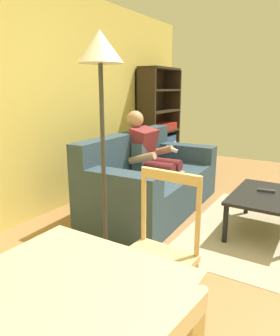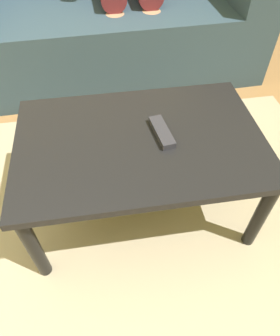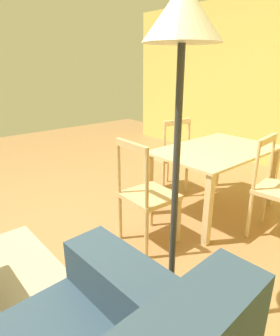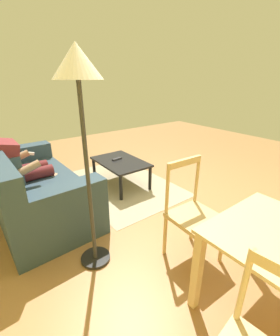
# 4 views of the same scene
# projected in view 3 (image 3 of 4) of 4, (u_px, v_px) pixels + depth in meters

# --- Properties ---
(ground_plane) EXTENTS (9.16, 9.16, 0.00)m
(ground_plane) POSITION_uv_depth(u_px,v_px,m) (53.00, 236.00, 2.76)
(ground_plane) COLOR #9E7042
(wall_side) EXTENTS (0.12, 5.39, 2.57)m
(wall_side) POSITION_uv_depth(u_px,v_px,m) (259.00, 83.00, 4.54)
(wall_side) COLOR #D2BE5D
(wall_side) RESTS_ON ground_plane
(dining_table) EXTENTS (1.32, 0.86, 0.71)m
(dining_table) POSITION_uv_depth(u_px,v_px,m) (215.00, 158.00, 3.09)
(dining_table) COLOR #D1B27F
(dining_table) RESTS_ON ground_plane
(dining_chair_near_wall) EXTENTS (0.47, 0.47, 0.94)m
(dining_chair_near_wall) POSITION_uv_depth(u_px,v_px,m) (278.00, 190.00, 2.64)
(dining_chair_near_wall) COLOR #D1B27F
(dining_chair_near_wall) RESTS_ON ground_plane
(dining_chair_facing_couch) EXTENTS (0.44, 0.44, 0.97)m
(dining_chair_facing_couch) POSITION_uv_depth(u_px,v_px,m) (147.00, 196.00, 2.53)
(dining_chair_facing_couch) COLOR tan
(dining_chair_facing_couch) RESTS_ON ground_plane
(dining_chair_by_doorway) EXTENTS (0.47, 0.47, 0.95)m
(dining_chair_by_doorway) POSITION_uv_depth(u_px,v_px,m) (168.00, 156.00, 3.63)
(dining_chair_by_doorway) COLOR #D1B27F
(dining_chair_by_doorway) RESTS_ON ground_plane
(floor_lamp) EXTENTS (0.36, 0.36, 1.88)m
(floor_lamp) POSITION_uv_depth(u_px,v_px,m) (181.00, 55.00, 1.29)
(floor_lamp) COLOR black
(floor_lamp) RESTS_ON ground_plane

